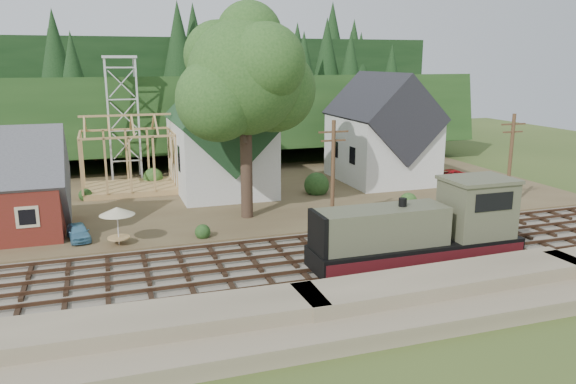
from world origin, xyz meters
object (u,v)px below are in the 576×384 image
object	(u,v)px
locomotive	(425,232)
car_red	(454,176)
patio_set	(117,213)
car_blue	(78,232)

from	to	relation	value
locomotive	car_red	world-z (taller)	locomotive
car_red	patio_set	bearing A→B (deg)	97.98
locomotive	patio_set	xyz separation A→B (m)	(-16.95, 9.24, 0.22)
locomotive	patio_set	size ratio (longest dim) A/B	5.04
locomotive	patio_set	distance (m)	19.31
car_blue	car_red	distance (m)	35.38
car_red	locomotive	bearing A→B (deg)	132.65
locomotive	car_red	bearing A→B (deg)	51.32
locomotive	car_red	distance (m)	24.14
locomotive	car_red	size ratio (longest dim) A/B	2.79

